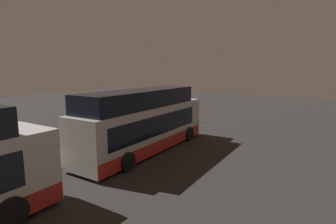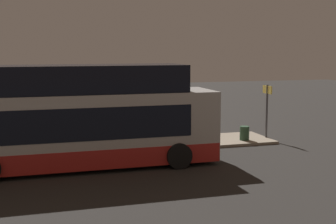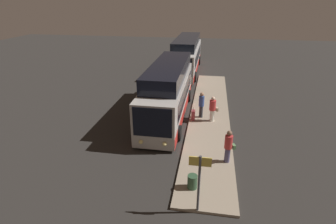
{
  "view_description": "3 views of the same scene",
  "coord_description": "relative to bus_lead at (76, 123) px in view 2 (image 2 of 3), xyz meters",
  "views": [
    {
      "loc": [
        -11.78,
        -9.45,
        4.96
      ],
      "look_at": [
        4.36,
        0.56,
        1.85
      ],
      "focal_mm": 28.0,
      "sensor_mm": 36.0,
      "label": 1
    },
    {
      "loc": [
        -0.98,
        -17.13,
        4.37
      ],
      "look_at": [
        4.36,
        0.56,
        1.85
      ],
      "focal_mm": 50.0,
      "sensor_mm": 36.0,
      "label": 2
    },
    {
      "loc": [
        18.07,
        2.87,
        7.93
      ],
      "look_at": [
        4.36,
        0.56,
        1.85
      ],
      "focal_mm": 28.0,
      "sensor_mm": 36.0,
      "label": 3
    }
  ],
  "objects": [
    {
      "name": "ground",
      "position": [
        -0.68,
        0.04,
        -1.67
      ],
      "size": [
        80.0,
        80.0,
        0.0
      ],
      "primitive_type": "plane",
      "color": "#2B2826"
    },
    {
      "name": "platform",
      "position": [
        -0.68,
        3.02,
        -1.6
      ],
      "size": [
        20.0,
        2.76,
        0.13
      ],
      "color": "gray",
      "rests_on": "ground"
    },
    {
      "name": "bus_lead",
      "position": [
        0.0,
        0.0,
        0.0
      ],
      "size": [
        10.33,
        2.73,
        3.78
      ],
      "color": "#B2ADA8",
      "rests_on": "ground"
    },
    {
      "name": "passenger_boarding",
      "position": [
        0.77,
        3.18,
        -0.6
      ],
      "size": [
        0.51,
        0.66,
        1.77
      ],
      "rotation": [
        0.0,
        0.0,
        0.21
      ],
      "color": "silver",
      "rests_on": "platform"
    },
    {
      "name": "passenger_waiting",
      "position": [
        5.63,
        4.02,
        -0.57
      ],
      "size": [
        0.5,
        0.64,
        1.8
      ],
      "rotation": [
        0.0,
        0.0,
        0.33
      ],
      "color": "#4C476B",
      "rests_on": "platform"
    },
    {
      "name": "passenger_with_bags",
      "position": [
        0.28,
        2.39,
        -0.52
      ],
      "size": [
        0.49,
        0.49,
        1.85
      ],
      "rotation": [
        0.0,
        0.0,
        -1.19
      ],
      "color": "#2D2D33",
      "rests_on": "platform"
    },
    {
      "name": "suitcase",
      "position": [
        0.83,
        1.89,
        -1.19
      ],
      "size": [
        0.38,
        0.24,
        0.94
      ],
      "color": "maroon",
      "rests_on": "platform"
    },
    {
      "name": "sign_post",
      "position": [
        9.26,
        2.73,
        0.07
      ],
      "size": [
        0.1,
        0.84,
        2.54
      ],
      "color": "#4C4C51",
      "rests_on": "platform"
    },
    {
      "name": "trash_bin",
      "position": [
        7.96,
        2.41,
        -1.22
      ],
      "size": [
        0.44,
        0.44,
        0.65
      ],
      "color": "#2D4C33",
      "rests_on": "platform"
    }
  ]
}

